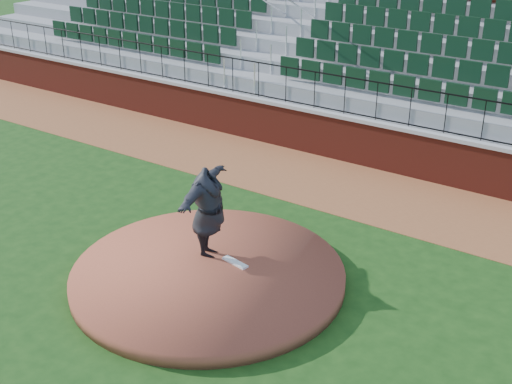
% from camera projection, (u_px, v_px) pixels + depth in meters
% --- Properties ---
extents(ground, '(90.00, 90.00, 0.00)m').
position_uv_depth(ground, '(212.00, 281.00, 12.88)').
color(ground, '#183F12').
rests_on(ground, ground).
extents(warning_track, '(34.00, 3.20, 0.01)m').
position_uv_depth(warning_track, '(344.00, 185.00, 16.92)').
color(warning_track, brown).
rests_on(warning_track, ground).
extents(field_wall, '(34.00, 0.35, 1.20)m').
position_uv_depth(field_wall, '(373.00, 145.00, 17.87)').
color(field_wall, maroon).
rests_on(field_wall, ground).
extents(wall_cap, '(34.00, 0.45, 0.10)m').
position_uv_depth(wall_cap, '(375.00, 122.00, 17.60)').
color(wall_cap, '#B7B7B7').
rests_on(wall_cap, field_wall).
extents(wall_railing, '(34.00, 0.05, 1.00)m').
position_uv_depth(wall_railing, '(377.00, 101.00, 17.37)').
color(wall_railing, black).
rests_on(wall_railing, wall_cap).
extents(seating_stands, '(34.00, 5.10, 4.60)m').
position_uv_depth(seating_stands, '(419.00, 61.00, 19.20)').
color(seating_stands, gray).
rests_on(seating_stands, ground).
extents(concourse_wall, '(34.00, 0.50, 5.50)m').
position_uv_depth(concourse_wall, '(455.00, 29.00, 21.11)').
color(concourse_wall, maroon).
rests_on(concourse_wall, ground).
extents(pitchers_mound, '(5.20, 5.20, 0.25)m').
position_uv_depth(pitchers_mound, '(208.00, 275.00, 12.82)').
color(pitchers_mound, brown).
rests_on(pitchers_mound, ground).
extents(pitching_rubber, '(0.60, 0.25, 0.04)m').
position_uv_depth(pitching_rubber, '(235.00, 262.00, 12.97)').
color(pitching_rubber, white).
rests_on(pitching_rubber, pitchers_mound).
extents(pitcher, '(1.32, 2.36, 1.86)m').
position_uv_depth(pitcher, '(208.00, 212.00, 12.91)').
color(pitcher, black).
rests_on(pitcher, pitchers_mound).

